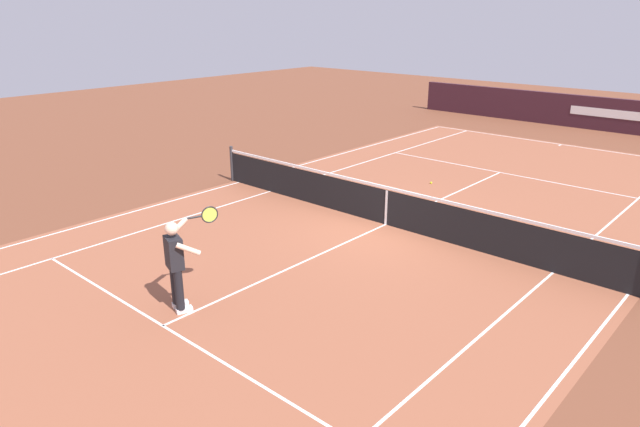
% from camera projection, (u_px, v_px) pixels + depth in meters
% --- Properties ---
extents(ground_plane, '(60.00, 60.00, 0.00)m').
position_uv_depth(ground_plane, '(386.00, 224.00, 13.97)').
color(ground_plane, brown).
extents(court_slab, '(24.20, 11.40, 0.00)m').
position_uv_depth(court_slab, '(386.00, 224.00, 13.97)').
color(court_slab, '#935138').
rests_on(court_slab, ground_plane).
extents(court_line_markings, '(23.85, 11.05, 0.01)m').
position_uv_depth(court_line_markings, '(386.00, 224.00, 13.97)').
color(court_line_markings, white).
rests_on(court_line_markings, ground_plane).
extents(tennis_net, '(0.10, 11.70, 1.08)m').
position_uv_depth(tennis_net, '(387.00, 206.00, 13.81)').
color(tennis_net, '#2D2D33').
rests_on(tennis_net, ground_plane).
extents(stadium_barrier, '(0.26, 17.00, 1.44)m').
position_uv_depth(stadium_barrier, '(597.00, 113.00, 24.92)').
color(stadium_barrier, '#381923').
rests_on(stadium_barrier, ground_plane).
extents(tennis_player_near, '(1.18, 0.74, 1.70)m').
position_uv_depth(tennis_player_near, '(177.00, 261.00, 9.69)').
color(tennis_player_near, black).
rests_on(tennis_player_near, ground_plane).
extents(tennis_ball, '(0.07, 0.07, 0.07)m').
position_uv_depth(tennis_ball, '(431.00, 183.00, 17.25)').
color(tennis_ball, '#CCE01E').
rests_on(tennis_ball, ground_plane).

